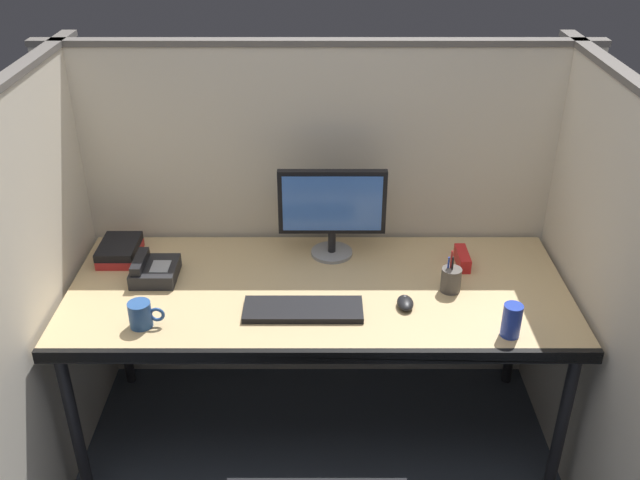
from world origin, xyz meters
TOP-DOWN VIEW (x-y plane):
  - cubicle_partition_rear at (0.00, 0.74)m, footprint 2.21×0.06m
  - cubicle_partition_left at (-0.99, 0.20)m, footprint 0.06×1.41m
  - cubicle_partition_right at (0.99, 0.20)m, footprint 0.06×1.41m
  - desk at (0.00, 0.29)m, footprint 1.90×0.80m
  - monitor_center at (0.06, 0.55)m, footprint 0.43×0.17m
  - keyboard_main at (-0.05, 0.14)m, footprint 0.43×0.15m
  - computer_mouse at (0.32, 0.17)m, footprint 0.06×0.10m
  - red_stapler at (0.58, 0.47)m, footprint 0.04×0.15m
  - coffee_mug at (-0.61, 0.05)m, footprint 0.13×0.08m
  - soda_can at (0.66, 0.00)m, footprint 0.07×0.07m
  - desk_phone at (-0.64, 0.37)m, footprint 0.17×0.19m
  - book_stack at (-0.81, 0.53)m, footprint 0.15×0.21m
  - pen_cup at (0.50, 0.28)m, footprint 0.08×0.08m

SIDE VIEW (x-z plane):
  - desk at x=0.00m, z-range 0.32..1.06m
  - keyboard_main at x=-0.05m, z-range 0.74..0.76m
  - computer_mouse at x=0.32m, z-range 0.74..0.77m
  - red_stapler at x=0.58m, z-range 0.74..0.80m
  - book_stack at x=-0.81m, z-range 0.74..0.81m
  - desk_phone at x=-0.64m, z-range 0.73..0.82m
  - coffee_mug at x=-0.61m, z-range 0.74..0.84m
  - pen_cup at x=0.50m, z-range 0.70..0.87m
  - cubicle_partition_rear at x=0.00m, z-range 0.00..1.58m
  - cubicle_partition_left at x=-0.99m, z-range 0.00..1.58m
  - cubicle_partition_right at x=0.99m, z-range 0.00..1.58m
  - soda_can at x=0.66m, z-range 0.74..0.86m
  - monitor_center at x=0.06m, z-range 0.77..1.14m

